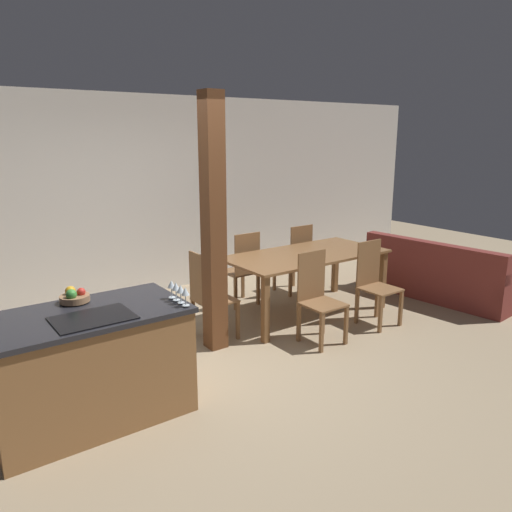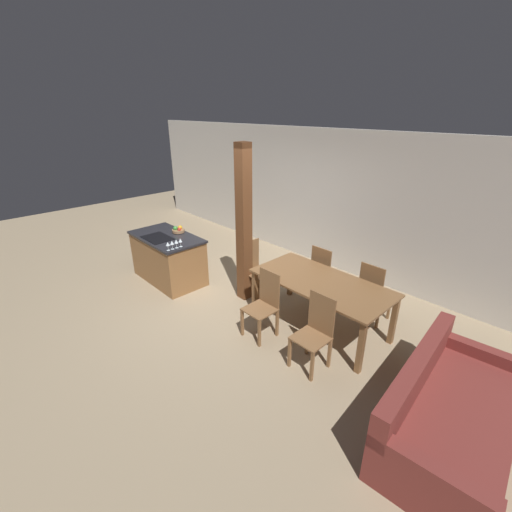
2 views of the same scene
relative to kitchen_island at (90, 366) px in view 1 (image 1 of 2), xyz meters
name	(u,v)px [view 1 (image 1 of 2)]	position (x,y,z in m)	size (l,w,h in m)	color
ground_plane	(219,362)	(1.32, 0.26, -0.44)	(16.00, 16.00, 0.00)	#9E896B
wall_back	(116,199)	(1.32, 2.79, 0.91)	(11.20, 0.08, 2.70)	silver
kitchen_island	(90,366)	(0.00, 0.00, 0.00)	(1.48, 0.82, 0.89)	olive
fruit_bowl	(74,296)	(0.00, 0.27, 0.49)	(0.23, 0.23, 0.12)	#99704C
wine_glass_near	(185,292)	(0.67, -0.34, 0.56)	(0.06, 0.06, 0.15)	silver
wine_glass_middle	(181,290)	(0.67, -0.26, 0.56)	(0.06, 0.06, 0.15)	silver
wine_glass_far	(176,287)	(0.67, -0.18, 0.56)	(0.06, 0.06, 0.15)	silver
wine_glass_end	(171,285)	(0.67, -0.10, 0.56)	(0.06, 0.06, 0.15)	silver
dining_table	(306,261)	(2.92, 0.80, 0.23)	(2.00, 0.98, 0.77)	brown
dining_chair_near_left	(318,296)	(2.46, 0.09, 0.06)	(0.40, 0.40, 0.97)	brown
dining_chair_near_right	(375,282)	(3.37, 0.09, 0.06)	(0.40, 0.40, 0.97)	brown
dining_chair_far_left	(243,268)	(2.46, 1.50, 0.06)	(0.40, 0.40, 0.97)	brown
dining_chair_far_right	(296,258)	(3.37, 1.50, 0.06)	(0.40, 0.40, 0.97)	brown
dining_chair_head_end	(208,296)	(1.53, 0.80, 0.06)	(0.40, 0.40, 0.97)	brown
couch	(443,277)	(4.93, 0.21, -0.17)	(1.13, 2.06, 0.80)	maroon
timber_post	(213,226)	(1.49, 0.59, 0.85)	(0.19, 0.19, 2.59)	brown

